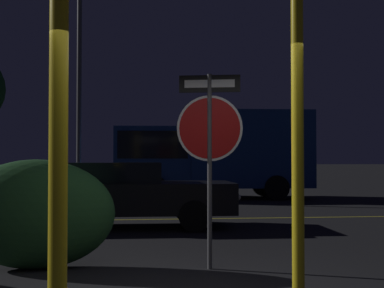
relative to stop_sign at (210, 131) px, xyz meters
The scene contains 8 objects.
road_center_stripe 5.91m from the stop_sign, 95.19° to the left, with size 35.22×0.12×0.01m, color gold.
stop_sign is the anchor object (origin of this frame).
yellow_pole_left 2.59m from the stop_sign, 128.62° to the right, with size 0.16×0.16×3.53m, color yellow.
yellow_pole_right 1.87m from the stop_sign, 71.54° to the right, with size 0.12×0.12×3.50m, color yellow.
hedge_bush_1 2.45m from the stop_sign, behind, with size 2.00×0.83×1.39m, color #285B2D.
passing_car_2 4.54m from the stop_sign, 105.60° to the left, with size 4.60×1.89×1.32m.
delivery_truck 12.20m from the stop_sign, 81.39° to the left, with size 6.91×2.71×3.08m.
street_lamp 12.17m from the stop_sign, 103.51° to the left, with size 0.37×0.37×7.92m.
Camera 1 is at (-0.47, -5.07, 1.39)m, focal length 50.00 mm.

